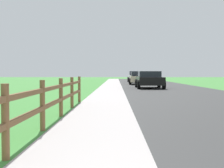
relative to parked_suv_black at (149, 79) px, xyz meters
The scene contains 8 objects.
ground_plane 3.08m from the parked_suv_black, 136.63° to the left, with size 120.00×120.00×0.00m, color #42873A.
road_asphalt 4.33m from the parked_suv_black, 71.95° to the left, with size 7.00×66.00×0.01m, color #343434.
curb_concrete 6.62m from the parked_suv_black, 141.92° to the left, with size 6.00×66.00×0.01m, color #AFA7A5.
grass_verge 7.85m from the parked_suv_black, 148.72° to the left, with size 5.00×66.00×0.00m, color #42873A.
rail_fence 17.87m from the parked_suv_black, 103.78° to the right, with size 0.11×12.33×1.08m.
parked_suv_black is the anchor object (origin of this frame).
parked_car_beige 7.96m from the parked_suv_black, 91.53° to the left, with size 2.24×4.83×1.36m.
parked_car_white 15.46m from the parked_suv_black, 90.35° to the left, with size 2.00×4.61×1.46m.
Camera 1 is at (-0.54, -0.43, 1.23)m, focal length 46.27 mm.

